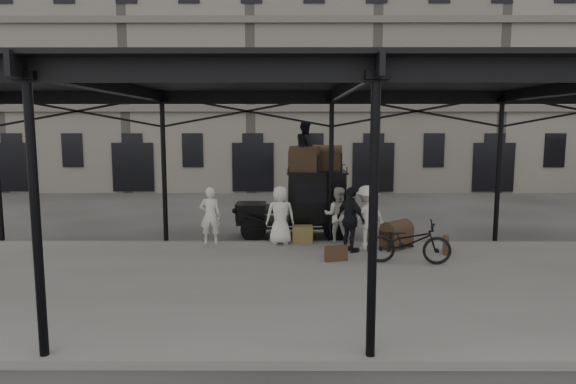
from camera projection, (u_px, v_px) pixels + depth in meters
name	position (u px, v px, depth m)	size (l,w,h in m)	color
ground	(336.00, 263.00, 13.62)	(120.00, 120.00, 0.00)	#383533
platform	(344.00, 284.00, 11.63)	(28.00, 8.00, 0.15)	slate
canopy	(346.00, 82.00, 11.32)	(22.50, 9.00, 4.74)	black
building_frontage	(311.00, 68.00, 30.55)	(64.00, 8.00, 14.00)	slate
taxi	(306.00, 201.00, 16.62)	(3.65, 1.55, 2.18)	black
porter_left	(210.00, 216.00, 15.09)	(0.62, 0.41, 1.69)	silver
porter_midleft	(337.00, 215.00, 15.28)	(0.81, 0.63, 1.67)	beige
porter_centre	(280.00, 215.00, 15.09)	(0.85, 0.55, 1.73)	silver
porter_official	(351.00, 220.00, 14.13)	(1.06, 0.44, 1.81)	black
porter_right	(367.00, 217.00, 14.45)	(1.17, 0.67, 1.82)	silver
bicycle	(409.00, 242.00, 13.00)	(0.73, 2.10, 1.10)	black
porter_roof	(306.00, 146.00, 16.29)	(0.77, 0.60, 1.59)	black
steamer_trunk_roof_near	(304.00, 161.00, 16.21)	(0.91, 0.56, 0.67)	#432C1F
steamer_trunk_roof_far	(327.00, 160.00, 16.65)	(0.93, 0.57, 0.68)	#432C1F
steamer_trunk_platform	(396.00, 236.00, 14.66)	(0.90, 0.55, 0.66)	#432C1F
wicker_hamper	(303.00, 234.00, 15.36)	(0.60, 0.45, 0.50)	olive
suitcase_upright	(446.00, 245.00, 14.09)	(0.15, 0.60, 0.45)	#432C1F
suitcase_flat	(336.00, 253.00, 13.26)	(0.60, 0.15, 0.40)	#432C1F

